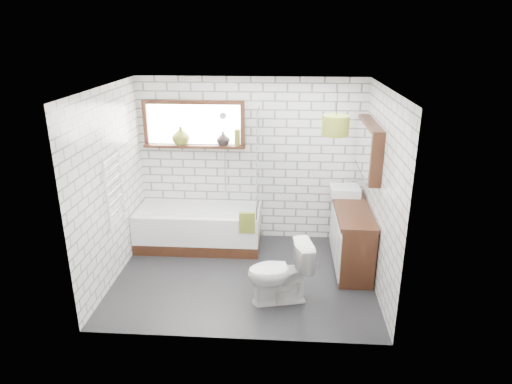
# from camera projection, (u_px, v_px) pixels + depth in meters

# --- Properties ---
(floor) EXTENTS (3.40, 2.60, 0.01)m
(floor) POSITION_uv_depth(u_px,v_px,m) (244.00, 277.00, 6.14)
(floor) COLOR black
(floor) RESTS_ON ground
(ceiling) EXTENTS (3.40, 2.60, 0.01)m
(ceiling) POSITION_uv_depth(u_px,v_px,m) (242.00, 87.00, 5.29)
(ceiling) COLOR white
(ceiling) RESTS_ON ground
(wall_back) EXTENTS (3.40, 0.01, 2.50)m
(wall_back) POSITION_uv_depth(u_px,v_px,m) (251.00, 161.00, 6.94)
(wall_back) COLOR white
(wall_back) RESTS_ON ground
(wall_front) EXTENTS (3.40, 0.01, 2.50)m
(wall_front) POSITION_uv_depth(u_px,v_px,m) (231.00, 233.00, 4.49)
(wall_front) COLOR white
(wall_front) RESTS_ON ground
(wall_left) EXTENTS (0.01, 2.60, 2.50)m
(wall_left) POSITION_uv_depth(u_px,v_px,m) (110.00, 186.00, 5.82)
(wall_left) COLOR white
(wall_left) RESTS_ON ground
(wall_right) EXTENTS (0.01, 2.60, 2.50)m
(wall_right) POSITION_uv_depth(u_px,v_px,m) (381.00, 192.00, 5.61)
(wall_right) COLOR white
(wall_right) RESTS_ON ground
(window) EXTENTS (1.52, 0.16, 0.68)m
(window) POSITION_uv_depth(u_px,v_px,m) (194.00, 125.00, 6.76)
(window) COLOR black
(window) RESTS_ON wall_back
(towel_radiator) EXTENTS (0.06, 0.52, 1.00)m
(towel_radiator) POSITION_uv_depth(u_px,v_px,m) (114.00, 190.00, 5.84)
(towel_radiator) COLOR white
(towel_radiator) RESTS_ON wall_left
(mirror_cabinet) EXTENTS (0.16, 1.20, 0.70)m
(mirror_cabinet) POSITION_uv_depth(u_px,v_px,m) (369.00, 148.00, 6.04)
(mirror_cabinet) COLOR black
(mirror_cabinet) RESTS_ON wall_right
(shower_riser) EXTENTS (0.02, 0.02, 1.30)m
(shower_riser) POSITION_uv_depth(u_px,v_px,m) (224.00, 154.00, 6.89)
(shower_riser) COLOR silver
(shower_riser) RESTS_ON wall_back
(bathtub) EXTENTS (1.84, 0.81, 0.60)m
(bathtub) POSITION_uv_depth(u_px,v_px,m) (199.00, 227.00, 6.93)
(bathtub) COLOR white
(bathtub) RESTS_ON floor
(shower_screen) EXTENTS (0.02, 0.72, 1.50)m
(shower_screen) POSITION_uv_depth(u_px,v_px,m) (258.00, 162.00, 6.51)
(shower_screen) COLOR white
(shower_screen) RESTS_ON bathtub
(towel_green) EXTENTS (0.22, 0.06, 0.30)m
(towel_green) POSITION_uv_depth(u_px,v_px,m) (247.00, 223.00, 6.40)
(towel_green) COLOR #636C20
(towel_green) RESTS_ON bathtub
(towel_beige) EXTENTS (0.21, 0.05, 0.27)m
(towel_beige) POSITION_uv_depth(u_px,v_px,m) (247.00, 223.00, 6.40)
(towel_beige) COLOR tan
(towel_beige) RESTS_ON bathtub
(vanity) EXTENTS (0.48, 1.47, 0.84)m
(vanity) POSITION_uv_depth(u_px,v_px,m) (351.00, 236.00, 6.36)
(vanity) COLOR black
(vanity) RESTS_ON floor
(basin) EXTENTS (0.42, 0.37, 0.12)m
(basin) POSITION_uv_depth(u_px,v_px,m) (345.00, 191.00, 6.67)
(basin) COLOR white
(basin) RESTS_ON vanity
(tap) EXTENTS (0.04, 0.04, 0.18)m
(tap) POSITION_uv_depth(u_px,v_px,m) (356.00, 186.00, 6.64)
(tap) COLOR silver
(tap) RESTS_ON vanity
(toilet) EXTENTS (0.60, 0.84, 0.78)m
(toilet) POSITION_uv_depth(u_px,v_px,m) (279.00, 273.00, 5.47)
(toilet) COLOR white
(toilet) RESTS_ON floor
(vase_olive) EXTENTS (0.34, 0.34, 0.28)m
(vase_olive) POSITION_uv_depth(u_px,v_px,m) (181.00, 137.00, 6.81)
(vase_olive) COLOR olive
(vase_olive) RESTS_ON window
(vase_dark) EXTENTS (0.26, 0.26, 0.21)m
(vase_dark) POSITION_uv_depth(u_px,v_px,m) (223.00, 140.00, 6.78)
(vase_dark) COLOR black
(vase_dark) RESTS_ON window
(bottle) EXTENTS (0.08, 0.08, 0.24)m
(bottle) POSITION_uv_depth(u_px,v_px,m) (237.00, 139.00, 6.76)
(bottle) COLOR olive
(bottle) RESTS_ON window
(pendant) EXTENTS (0.31, 0.31, 0.23)m
(pendant) POSITION_uv_depth(u_px,v_px,m) (336.00, 125.00, 5.24)
(pendant) COLOR #636C20
(pendant) RESTS_ON ceiling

